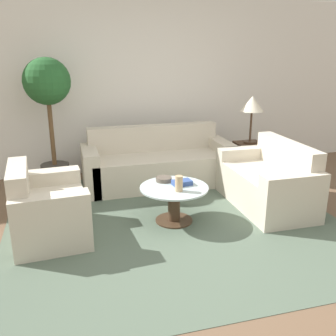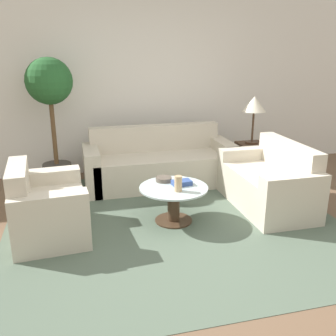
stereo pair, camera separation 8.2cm
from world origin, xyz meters
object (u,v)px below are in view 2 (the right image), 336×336
(armchair, at_px, (44,210))
(vase, at_px, (178,184))
(sofa_main, at_px, (158,165))
(bowl, at_px, (164,179))
(potted_plant, at_px, (51,99))
(loveseat, at_px, (270,184))
(table_lamp, at_px, (254,106))
(coffee_table, at_px, (174,199))
(book_stack, at_px, (182,183))

(armchair, xyz_separation_m, vase, (1.37, -0.14, 0.22))
(sofa_main, xyz_separation_m, bowl, (-0.18, -1.06, 0.16))
(armchair, distance_m, potted_plant, 1.80)
(loveseat, distance_m, potted_plant, 3.04)
(table_lamp, xyz_separation_m, vase, (-1.46, -1.24, -0.59))
(coffee_table, xyz_separation_m, potted_plant, (-1.28, 1.54, 0.95))
(sofa_main, distance_m, book_stack, 1.25)
(vase, distance_m, bowl, 0.36)
(sofa_main, xyz_separation_m, vase, (-0.11, -1.41, 0.22))
(armchair, relative_size, vase, 5.97)
(armchair, distance_m, coffee_table, 1.36)
(coffee_table, relative_size, vase, 4.45)
(vase, distance_m, book_stack, 0.20)
(armchair, height_order, book_stack, armchair)
(loveseat, xyz_separation_m, bowl, (-1.32, 0.06, 0.16))
(potted_plant, height_order, vase, potted_plant)
(vase, height_order, book_stack, vase)
(book_stack, bearing_deg, sofa_main, 81.90)
(sofa_main, bearing_deg, coffee_table, -95.42)
(coffee_table, bearing_deg, bowl, 106.55)
(coffee_table, xyz_separation_m, vase, (0.01, -0.14, 0.23))
(sofa_main, bearing_deg, bowl, -99.73)
(armchair, xyz_separation_m, book_stack, (1.46, 0.03, 0.16))
(table_lamp, height_order, vase, table_lamp)
(coffee_table, relative_size, table_lamp, 1.12)
(potted_plant, bearing_deg, table_lamp, -8.92)
(coffee_table, bearing_deg, armchair, 179.74)
(bowl, bearing_deg, coffee_table, -73.45)
(coffee_table, bearing_deg, book_stack, 18.60)
(coffee_table, bearing_deg, vase, -85.05)
(bowl, bearing_deg, table_lamp, 30.47)
(bowl, height_order, book_stack, book_stack)
(book_stack, bearing_deg, table_lamp, 30.96)
(table_lamp, bearing_deg, potted_plant, 171.08)
(coffee_table, relative_size, bowl, 4.14)
(potted_plant, distance_m, bowl, 1.97)
(loveseat, xyz_separation_m, coffee_table, (-1.26, -0.14, -0.01))
(table_lamp, bearing_deg, loveseat, -102.16)
(book_stack, bearing_deg, coffee_table, -168.57)
(loveseat, bearing_deg, bowl, -92.55)
(loveseat, distance_m, vase, 1.30)
(loveseat, height_order, bowl, loveseat)
(vase, xyz_separation_m, bowl, (-0.07, 0.35, -0.06))
(loveseat, bearing_deg, sofa_main, -134.41)
(bowl, bearing_deg, loveseat, -2.77)
(vase, bearing_deg, sofa_main, 85.59)
(sofa_main, relative_size, bowl, 11.39)
(loveseat, distance_m, table_lamp, 1.28)
(vase, bearing_deg, table_lamp, 40.53)
(sofa_main, height_order, loveseat, sofa_main)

